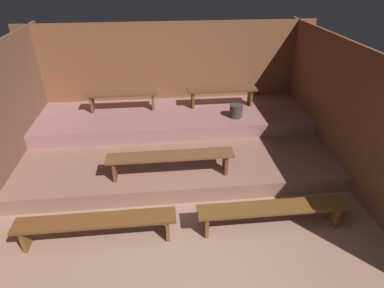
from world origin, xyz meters
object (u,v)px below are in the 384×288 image
Objects in this scene: bench_middle_left at (122,96)px; bench_floor_right at (273,210)px; pail_middle at (236,111)px; bench_lower_center at (171,158)px; bench_floor_left at (96,223)px; bench_middle_right at (222,92)px.

bench_floor_right is at bearing -54.54° from bench_middle_left.
bench_floor_right is at bearing -91.02° from pail_middle.
bench_lower_center is 2.32m from bench_middle_left.
bench_floor_left is at bearing 180.00° from bench_floor_right.
bench_middle_right reaches higher than pail_middle.
bench_middle_left and bench_middle_right have the same top height.
bench_floor_left is at bearing -92.54° from bench_middle_left.
pail_middle reaches higher than bench_lower_center.
bench_floor_left is 1.52m from bench_lower_center.
bench_floor_left is at bearing -134.39° from bench_lower_center.
bench_lower_center is at bearing -66.83° from bench_middle_left.
bench_middle_right is at bearing 92.54° from bench_floor_right.
bench_middle_right is at bearing 0.00° from bench_middle_left.
bench_floor_right is at bearing -38.12° from bench_lower_center.
bench_floor_left is 1.40× the size of bench_middle_right.
bench_floor_left and bench_floor_right have the same top height.
bench_middle_right is (2.27, 3.19, 0.53)m from bench_floor_left.
pail_middle reaches higher than bench_floor_left.
bench_middle_right is (1.22, 2.12, 0.26)m from bench_lower_center.
bench_floor_left is at bearing -133.51° from pail_middle.
bench_lower_center is 2.07m from pail_middle.
pail_middle is at bearing 46.49° from bench_floor_left.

